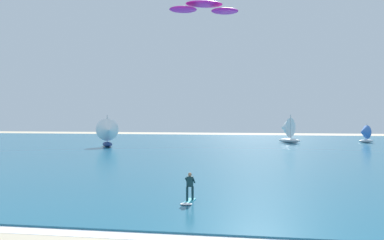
# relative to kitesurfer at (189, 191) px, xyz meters

# --- Properties ---
(ocean) EXTENTS (160.00, 90.00, 0.10)m
(ocean) POSITION_rel_kitesurfer_xyz_m (-0.28, 38.91, -0.65)
(ocean) COLOR #1E607F
(ocean) RESTS_ON ground
(shoreline_foam) EXTENTS (95.90, 2.55, 0.01)m
(shoreline_foam) POSITION_rel_kitesurfer_xyz_m (0.61, -5.85, -0.70)
(shoreline_foam) COLOR white
(shoreline_foam) RESTS_ON ground
(kitesurfer) EXTENTS (0.73, 1.98, 1.67)m
(kitesurfer) POSITION_rel_kitesurfer_xyz_m (0.00, 0.00, 0.00)
(kitesurfer) COLOR #26B2CC
(kitesurfer) RESTS_ON ocean
(kite) EXTENTS (5.25, 3.03, 0.76)m
(kite) POSITION_rel_kitesurfer_xyz_m (0.11, 5.74, 12.14)
(kite) COLOR #B21999
(sailboat_far_right) EXTENTS (4.72, 4.35, 5.24)m
(sailboat_far_right) POSITION_rel_kitesurfer_xyz_m (9.20, 54.00, 1.80)
(sailboat_far_right) COLOR white
(sailboat_far_right) RESTS_ON ocean
(sailboat_near_shore) EXTENTS (4.10, 4.61, 5.14)m
(sailboat_near_shore) POSITION_rel_kitesurfer_xyz_m (-19.86, 38.71, 1.75)
(sailboat_near_shore) COLOR navy
(sailboat_near_shore) RESTS_ON ocean
(sailboat_anchored_offshore) EXTENTS (3.25, 2.91, 3.66)m
(sailboat_anchored_offshore) POSITION_rel_kitesurfer_xyz_m (23.63, 56.76, 1.07)
(sailboat_anchored_offshore) COLOR white
(sailboat_anchored_offshore) RESTS_ON ocean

